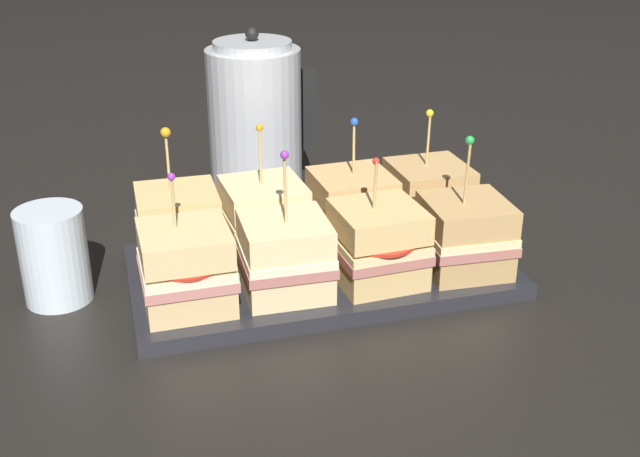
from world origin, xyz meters
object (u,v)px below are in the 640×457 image
sandwich_front_center_right (378,245)px  drinking_glass (54,256)px  serving_platter (320,271)px  kettle_steel (256,116)px  sandwich_front_center_left (285,256)px  sandwich_back_center_left (264,218)px  sandwich_back_far_left (179,227)px  sandwich_back_far_right (428,199)px  sandwich_front_far_left (186,268)px  sandwich_front_far_right (465,235)px  sandwich_back_center_right (352,209)px

sandwich_front_center_right → drinking_glass: 0.37m
serving_platter → kettle_steel: kettle_steel is taller
sandwich_front_center_left → sandwich_back_center_left: size_ratio=1.01×
sandwich_back_far_left → kettle_steel: 0.31m
sandwich_back_far_right → sandwich_front_far_left: bearing=-161.3°
sandwich_front_far_right → sandwich_back_center_right: size_ratio=1.04×
drinking_glass → sandwich_front_far_left: bearing=-31.9°
sandwich_front_far_left → sandwich_front_center_right: 0.22m
serving_platter → sandwich_front_far_right: sandwich_front_far_right is taller
serving_platter → drinking_glass: drinking_glass is taller
sandwich_front_far_right → sandwich_front_center_right: bearing=179.3°
sandwich_back_far_left → sandwich_back_center_left: 0.10m
kettle_steel → drinking_glass: size_ratio=2.20×
sandwich_front_center_right → kettle_steel: (-0.06, 0.38, 0.05)m
sandwich_back_center_right → kettle_steel: kettle_steel is taller
sandwich_front_center_right → sandwich_front_far_right: sandwich_front_far_right is taller
serving_platter → kettle_steel: bearing=91.7°
sandwich_front_center_left → drinking_glass: 0.26m
sandwich_back_center_left → sandwich_back_far_right: 0.22m
sandwich_front_far_right → sandwich_front_center_left: bearing=178.8°
sandwich_front_center_left → kettle_steel: kettle_steel is taller
sandwich_front_center_left → sandwich_front_center_right: sandwich_front_center_left is taller
sandwich_front_center_right → drinking_glass: (-0.35, 0.09, -0.01)m
sandwich_front_far_left → sandwich_back_center_right: bearing=25.7°
serving_platter → sandwich_back_center_left: (-0.06, 0.05, 0.05)m
sandwich_front_center_left → sandwich_back_far_right: 0.24m
serving_platter → sandwich_front_center_right: 0.09m
sandwich_back_center_left → drinking_glass: bearing=-175.2°
sandwich_front_center_left → sandwich_back_far_left: size_ratio=0.99×
sandwich_front_center_left → sandwich_front_far_left: bearing=-178.8°
sandwich_front_center_left → sandwich_front_far_right: 0.21m
sandwich_back_far_left → drinking_glass: (-0.14, -0.02, -0.01)m
sandwich_back_far_left → sandwich_back_center_left: bearing=-0.7°
serving_platter → sandwich_back_far_right: size_ratio=2.76×
sandwich_back_far_left → drinking_glass: size_ratio=1.52×
serving_platter → sandwich_front_far_right: (0.16, -0.06, 0.05)m
sandwich_back_center_right → kettle_steel: (-0.07, 0.27, 0.05)m
sandwich_front_center_left → sandwich_front_far_right: size_ratio=1.00×
sandwich_back_center_right → kettle_steel: 0.28m
sandwich_front_far_left → sandwich_front_center_left: (0.11, 0.00, -0.00)m
sandwich_back_far_right → drinking_glass: bearing=-177.0°
serving_platter → sandwich_front_far_left: sandwich_front_far_left is taller
sandwich_front_center_left → sandwich_back_far_left: sandwich_back_far_left is taller
kettle_steel → serving_platter: bearing=-88.3°
drinking_glass → sandwich_front_center_right: bearing=-13.8°
sandwich_front_far_left → drinking_glass: (-0.14, 0.09, -0.01)m
sandwich_front_far_left → sandwich_back_far_right: sandwich_back_far_right is taller
sandwich_back_center_right → sandwich_back_far_right: (0.10, 0.00, -0.00)m
serving_platter → sandwich_front_far_left: size_ratio=2.97×
serving_platter → sandwich_back_center_left: sandwich_back_center_left is taller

